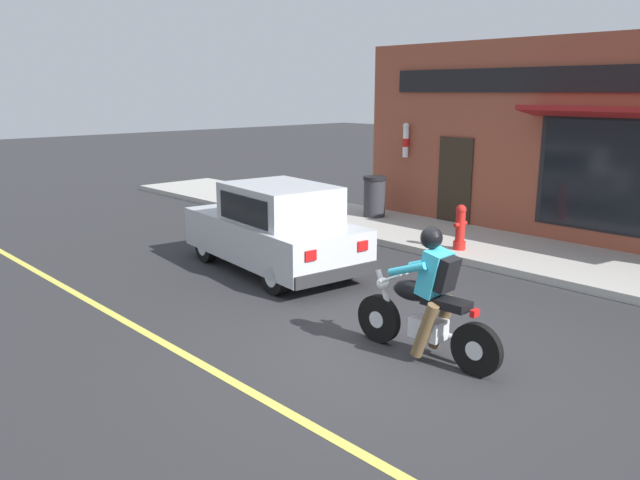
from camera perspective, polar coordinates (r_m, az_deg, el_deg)
The scene contains 8 objects.
ground_plane at distance 7.77m, azimuth 6.15°, elevation -10.38°, with size 80.00×80.00×0.00m, color #2B2B2D.
sidewalk_curb at distance 13.56m, azimuth 11.33°, elevation 0.17°, with size 2.60×22.00×0.14m, color #ADAAA3.
lane_stripe at distance 8.97m, azimuth -16.67°, elevation -7.53°, with size 0.12×19.80×0.01m, color #D1C64C.
storefront_building at distance 13.40m, azimuth 24.34°, elevation 7.92°, with size 1.25×11.32×4.20m.
motorcycle_with_rider at distance 7.51m, azimuth 9.79°, elevation -5.83°, with size 0.56×2.02×1.62m.
car_hatchback at distance 11.01m, azimuth -4.18°, elevation 1.04°, with size 2.07×3.94×1.57m.
fire_hydrant at distance 12.28m, azimuth 12.70°, elevation 1.11°, with size 0.36×0.24×0.88m.
trash_bin at distance 15.22m, azimuth 5.00°, elevation 4.00°, with size 0.56×0.56×0.98m.
Camera 1 is at (-5.45, -4.57, 3.14)m, focal length 35.00 mm.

